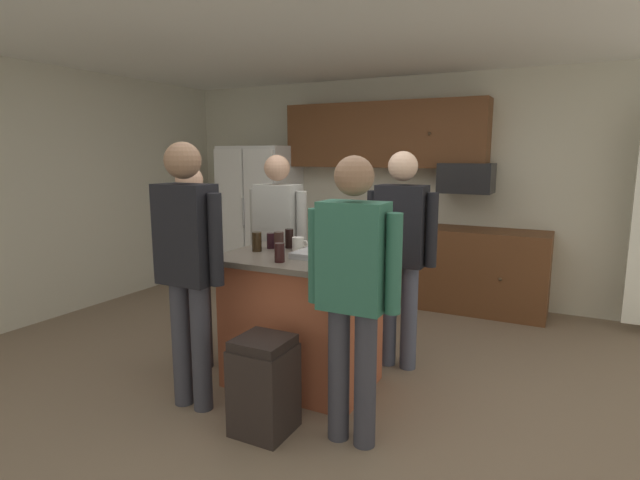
{
  "coord_description": "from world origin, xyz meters",
  "views": [
    {
      "loc": [
        1.66,
        -3.06,
        1.71
      ],
      "look_at": [
        -0.08,
        0.34,
        1.05
      ],
      "focal_mm": 28.04,
      "sensor_mm": 36.0,
      "label": 1
    }
  ],
  "objects_px": {
    "person_guest_right": "(187,257)",
    "mug_ceramic_white": "(298,244)",
    "trash_bin": "(264,385)",
    "glass_short_whisky": "(289,239)",
    "refrigerator": "(260,216)",
    "glass_dark_ale": "(280,253)",
    "microwave_over_range": "(466,178)",
    "serving_tray": "(326,255)",
    "person_elder_center": "(353,283)",
    "glass_pilsner": "(257,242)",
    "tumbler_amber": "(279,242)",
    "person_host_foreground": "(401,245)",
    "kitchen_island": "(302,320)",
    "person_guest_by_door": "(193,254)",
    "person_guest_left": "(278,237)",
    "glass_stout_tall": "(271,241)"
  },
  "relations": [
    {
      "from": "glass_dark_ale",
      "to": "glass_stout_tall",
      "type": "bearing_deg",
      "value": 129.1
    },
    {
      "from": "kitchen_island",
      "to": "person_guest_right",
      "type": "relative_size",
      "value": 0.65
    },
    {
      "from": "tumbler_amber",
      "to": "glass_stout_tall",
      "type": "bearing_deg",
      "value": 147.15
    },
    {
      "from": "glass_pilsner",
      "to": "person_guest_right",
      "type": "bearing_deg",
      "value": -99.08
    },
    {
      "from": "trash_bin",
      "to": "glass_short_whisky",
      "type": "bearing_deg",
      "value": 110.98
    },
    {
      "from": "refrigerator",
      "to": "person_host_foreground",
      "type": "relative_size",
      "value": 1.04
    },
    {
      "from": "kitchen_island",
      "to": "person_guest_left",
      "type": "xyz_separation_m",
      "value": [
        -0.57,
        0.6,
        0.49
      ]
    },
    {
      "from": "microwave_over_range",
      "to": "mug_ceramic_white",
      "type": "distance_m",
      "value": 2.46
    },
    {
      "from": "tumbler_amber",
      "to": "mug_ceramic_white",
      "type": "relative_size",
      "value": 1.11
    },
    {
      "from": "kitchen_island",
      "to": "tumbler_amber",
      "type": "height_order",
      "value": "tumbler_amber"
    },
    {
      "from": "person_guest_left",
      "to": "person_guest_right",
      "type": "distance_m",
      "value": 1.26
    },
    {
      "from": "microwave_over_range",
      "to": "glass_pilsner",
      "type": "relative_size",
      "value": 3.82
    },
    {
      "from": "microwave_over_range",
      "to": "tumbler_amber",
      "type": "bearing_deg",
      "value": -110.92
    },
    {
      "from": "person_guest_left",
      "to": "person_elder_center",
      "type": "height_order",
      "value": "person_elder_center"
    },
    {
      "from": "glass_pilsner",
      "to": "glass_short_whisky",
      "type": "height_order",
      "value": "glass_short_whisky"
    },
    {
      "from": "glass_short_whisky",
      "to": "glass_dark_ale",
      "type": "bearing_deg",
      "value": -66.8
    },
    {
      "from": "mug_ceramic_white",
      "to": "person_host_foreground",
      "type": "bearing_deg",
      "value": 33.49
    },
    {
      "from": "person_host_foreground",
      "to": "trash_bin",
      "type": "xyz_separation_m",
      "value": [
        -0.43,
        -1.31,
        -0.7
      ]
    },
    {
      "from": "glass_dark_ale",
      "to": "trash_bin",
      "type": "bearing_deg",
      "value": -71.44
    },
    {
      "from": "glass_dark_ale",
      "to": "refrigerator",
      "type": "bearing_deg",
      "value": 126.17
    },
    {
      "from": "person_elder_center",
      "to": "tumbler_amber",
      "type": "distance_m",
      "value": 1.08
    },
    {
      "from": "glass_dark_ale",
      "to": "serving_tray",
      "type": "distance_m",
      "value": 0.35
    },
    {
      "from": "kitchen_island",
      "to": "person_guest_left",
      "type": "height_order",
      "value": "person_guest_left"
    },
    {
      "from": "person_guest_right",
      "to": "trash_bin",
      "type": "height_order",
      "value": "person_guest_right"
    },
    {
      "from": "refrigerator",
      "to": "kitchen_island",
      "type": "relative_size",
      "value": 1.54
    },
    {
      "from": "person_elder_center",
      "to": "glass_dark_ale",
      "type": "height_order",
      "value": "person_elder_center"
    },
    {
      "from": "glass_pilsner",
      "to": "trash_bin",
      "type": "bearing_deg",
      "value": -53.97
    },
    {
      "from": "glass_short_whisky",
      "to": "trash_bin",
      "type": "xyz_separation_m",
      "value": [
        0.35,
        -0.92,
        -0.75
      ]
    },
    {
      "from": "refrigerator",
      "to": "person_elder_center",
      "type": "relative_size",
      "value": 1.06
    },
    {
      "from": "serving_tray",
      "to": "person_guest_left",
      "type": "bearing_deg",
      "value": 142.39
    },
    {
      "from": "person_guest_right",
      "to": "serving_tray",
      "type": "bearing_deg",
      "value": -8.53
    },
    {
      "from": "person_host_foreground",
      "to": "tumbler_amber",
      "type": "height_order",
      "value": "person_host_foreground"
    },
    {
      "from": "person_guest_by_door",
      "to": "tumbler_amber",
      "type": "bearing_deg",
      "value": 8.1
    },
    {
      "from": "person_guest_right",
      "to": "mug_ceramic_white",
      "type": "height_order",
      "value": "person_guest_right"
    },
    {
      "from": "refrigerator",
      "to": "person_guest_by_door",
      "type": "distance_m",
      "value": 2.65
    },
    {
      "from": "person_guest_right",
      "to": "glass_pilsner",
      "type": "bearing_deg",
      "value": 27.93
    },
    {
      "from": "glass_pilsner",
      "to": "glass_dark_ale",
      "type": "relative_size",
      "value": 1.11
    },
    {
      "from": "glass_dark_ale",
      "to": "person_elder_center",
      "type": "bearing_deg",
      "value": -24.17
    },
    {
      "from": "person_guest_left",
      "to": "trash_bin",
      "type": "height_order",
      "value": "person_guest_left"
    },
    {
      "from": "glass_short_whisky",
      "to": "mug_ceramic_white",
      "type": "relative_size",
      "value": 1.14
    },
    {
      "from": "glass_stout_tall",
      "to": "person_guest_right",
      "type": "bearing_deg",
      "value": -99.56
    },
    {
      "from": "refrigerator",
      "to": "trash_bin",
      "type": "xyz_separation_m",
      "value": [
        2.04,
        -3.03,
        -0.6
      ]
    },
    {
      "from": "refrigerator",
      "to": "glass_dark_ale",
      "type": "relative_size",
      "value": 13.66
    },
    {
      "from": "refrigerator",
      "to": "glass_pilsner",
      "type": "height_order",
      "value": "refrigerator"
    },
    {
      "from": "mug_ceramic_white",
      "to": "microwave_over_range",
      "type": "bearing_deg",
      "value": 70.73
    },
    {
      "from": "person_guest_left",
      "to": "glass_short_whisky",
      "type": "height_order",
      "value": "person_guest_left"
    },
    {
      "from": "serving_tray",
      "to": "glass_short_whisky",
      "type": "bearing_deg",
      "value": 153.87
    },
    {
      "from": "person_guest_right",
      "to": "person_elder_center",
      "type": "xyz_separation_m",
      "value": [
        1.14,
        0.1,
        -0.06
      ]
    },
    {
      "from": "glass_dark_ale",
      "to": "glass_short_whisky",
      "type": "height_order",
      "value": "glass_short_whisky"
    },
    {
      "from": "tumbler_amber",
      "to": "person_guest_right",
      "type": "bearing_deg",
      "value": -109.47
    }
  ]
}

